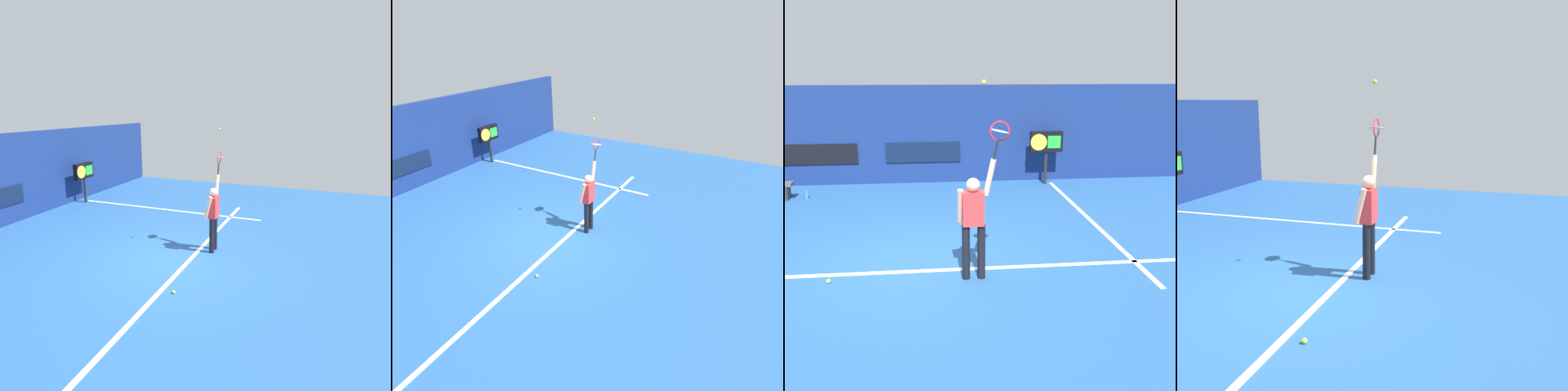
% 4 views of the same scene
% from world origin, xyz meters
% --- Properties ---
extents(ground_plane, '(18.00, 18.00, 0.00)m').
position_xyz_m(ground_plane, '(0.00, 0.00, 0.00)').
color(ground_plane, '#23518C').
extents(back_wall, '(18.00, 0.20, 2.88)m').
position_xyz_m(back_wall, '(0.00, 6.07, 1.44)').
color(back_wall, navy).
rests_on(back_wall, ground_plane).
extents(sponsor_banner_center, '(2.20, 0.03, 0.60)m').
position_xyz_m(sponsor_banner_center, '(0.00, 5.95, 0.93)').
color(sponsor_banner_center, '#0C1933').
extents(sponsor_banner_portside, '(2.20, 0.03, 0.60)m').
position_xyz_m(sponsor_banner_portside, '(-3.00, 5.95, 0.92)').
color(sponsor_banner_portside, black).
extents(court_baseline, '(10.00, 0.10, 0.01)m').
position_xyz_m(court_baseline, '(0.00, -0.44, 0.01)').
color(court_baseline, white).
rests_on(court_baseline, ground_plane).
extents(court_sideline, '(0.10, 7.00, 0.01)m').
position_xyz_m(court_sideline, '(3.78, 2.00, 0.01)').
color(court_sideline, white).
rests_on(court_sideline, ground_plane).
extents(tennis_player, '(0.61, 0.31, 1.99)m').
position_xyz_m(tennis_player, '(0.87, -0.79, 1.01)').
color(tennis_player, black).
rests_on(tennis_player, ground_plane).
extents(tennis_racket, '(0.37, 0.27, 0.63)m').
position_xyz_m(tennis_racket, '(1.27, -0.79, 2.38)').
color(tennis_racket, black).
extents(tennis_ball, '(0.07, 0.07, 0.07)m').
position_xyz_m(tennis_ball, '(1.02, -0.84, 3.14)').
color(tennis_ball, '#CCE033').
extents(scoreboard_clock, '(0.96, 0.20, 1.56)m').
position_xyz_m(scoreboard_clock, '(3.59, 5.45, 1.20)').
color(scoreboard_clock, black).
rests_on(scoreboard_clock, ground_plane).
extents(water_bottle, '(0.07, 0.07, 0.24)m').
position_xyz_m(water_bottle, '(-3.07, 4.49, 0.12)').
color(water_bottle, '#338CD8').
rests_on(water_bottle, ground_plane).
extents(spare_ball, '(0.07, 0.07, 0.07)m').
position_xyz_m(spare_ball, '(-1.47, -0.73, 0.03)').
color(spare_ball, '#CCE033').
rests_on(spare_ball, ground_plane).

